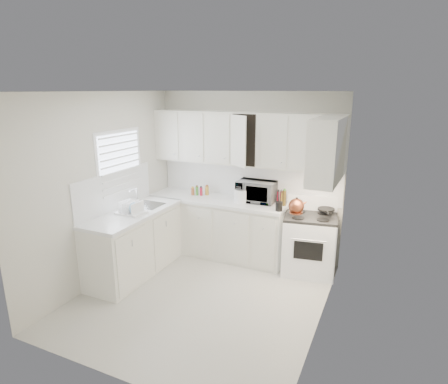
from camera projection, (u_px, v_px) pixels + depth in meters
The scene contains 31 objects.
floor at pixel (202, 297), 4.91m from camera, with size 3.20×3.20×0.00m, color #BBB8AB.
ceiling at pixel (198, 92), 4.22m from camera, with size 3.20×3.20×0.00m, color white.
wall_back at pixel (247, 175), 5.96m from camera, with size 3.00×3.00×0.00m, color beige.
wall_front at pixel (111, 252), 3.16m from camera, with size 3.00×3.00×0.00m, color beige.
wall_left at pixel (104, 189), 5.16m from camera, with size 3.20×3.20×0.00m, color beige.
wall_right at pixel (325, 219), 3.96m from camera, with size 3.20×3.20×0.00m, color beige.
window_blinds at pixel (121, 166), 5.39m from camera, with size 0.06×0.96×1.06m, color white, non-canonical shape.
lower_cabinets_back at pixel (218, 228), 6.08m from camera, with size 2.22×0.60×0.90m, color beige, non-canonical shape.
lower_cabinets_left at pixel (135, 244), 5.44m from camera, with size 0.60×1.60×0.90m, color beige, non-canonical shape.
countertop_back at pixel (217, 200), 5.95m from camera, with size 2.24×0.64×0.05m, color silver.
countertop_left at pixel (133, 213), 5.31m from camera, with size 0.64×1.62×0.05m, color silver.
backsplash_back at pixel (247, 180), 5.97m from camera, with size 2.98×0.02×0.55m, color silver.
backsplash_left at pixel (115, 191), 5.35m from camera, with size 0.02×1.60×0.55m, color silver.
upper_cabinets_back at pixel (244, 165), 5.77m from camera, with size 3.00×0.33×0.80m, color beige, non-canonical shape.
upper_cabinets_right at pixel (325, 182), 4.69m from camera, with size 0.33×0.90×0.80m, color beige, non-canonical shape.
sink at pixel (147, 197), 5.58m from camera, with size 0.42×0.38×0.30m, color gray, non-canonical shape.
stove at pixel (310, 237), 5.43m from camera, with size 0.73×0.60×1.13m, color white, non-canonical shape.
tea_kettle at pixel (296, 205), 5.23m from camera, with size 0.27×0.23×0.25m, color maroon, non-canonical shape.
frying_pan at pixel (326, 209), 5.39m from camera, with size 0.24×0.41×0.04m, color black, non-canonical shape.
microwave at pixel (257, 189), 5.75m from camera, with size 0.58×0.32×0.39m, color gray.
rice_cooker at pixel (242, 194), 5.74m from camera, with size 0.24×0.24×0.24m, color white, non-canonical shape.
paper_towel at pixel (242, 189), 5.98m from camera, with size 0.12×0.12×0.27m, color white.
utensil_crock at pixel (279, 200), 5.30m from camera, with size 0.11×0.11×0.32m, color black, non-canonical shape.
dish_rack at pixel (131, 207), 5.20m from camera, with size 0.37×0.28×0.21m, color white, non-canonical shape.
spice_left_0 at pixel (196, 190), 6.22m from camera, with size 0.06×0.06×0.13m, color brown.
spice_left_1 at pixel (197, 191), 6.11m from camera, with size 0.06×0.06×0.13m, color #39822B.
spice_left_2 at pixel (204, 191), 6.16m from camera, with size 0.06×0.06×0.13m, color #AC172D.
spice_left_3 at pixel (205, 192), 6.05m from camera, with size 0.06×0.06×0.13m, color gold.
sauce_right_0 at pixel (280, 197), 5.68m from camera, with size 0.06×0.06×0.19m, color #AC172D.
sauce_right_1 at pixel (282, 199), 5.60m from camera, with size 0.06×0.06×0.19m, color gold.
sauce_right_2 at pixel (287, 198), 5.63m from camera, with size 0.06×0.06×0.19m, color #4C3B15.
Camera 1 is at (2.08, -3.85, 2.63)m, focal length 30.05 mm.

